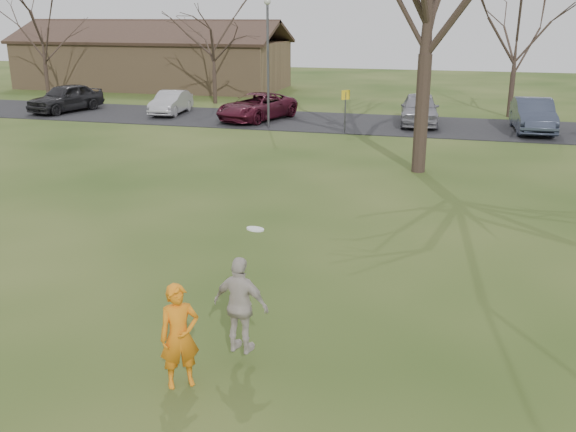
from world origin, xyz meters
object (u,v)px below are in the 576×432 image
object	(u,v)px
car_2	(257,107)
car_4	(419,109)
car_5	(533,115)
building	(153,62)
catching_play	(241,305)
player_defender	(179,336)
car_1	(171,102)
lamp_post	(268,47)
car_0	(66,98)

from	to	relation	value
car_2	car_4	world-z (taller)	car_4
car_5	building	xyz separation A→B (m)	(-26.77, 13.34, 1.09)
catching_play	player_defender	bearing A→B (deg)	-130.33
car_1	lamp_post	bearing A→B (deg)	-27.97
lamp_post	car_4	bearing A→B (deg)	21.69
player_defender	car_0	distance (m)	31.03
car_1	building	xyz separation A→B (m)	(-7.32, 12.65, 1.24)
car_4	lamp_post	bearing A→B (deg)	-163.02
car_4	building	size ratio (longest dim) A/B	0.23
car_2	catching_play	distance (m)	25.21
player_defender	building	size ratio (longest dim) A/B	0.08
car_1	building	size ratio (longest dim) A/B	0.19
car_1	lamp_post	distance (m)	7.97
car_5	catching_play	bearing A→B (deg)	-108.14
player_defender	car_1	distance (m)	28.36
lamp_post	building	bearing A→B (deg)	132.09
catching_play	building	bearing A→B (deg)	118.27
car_4	lamp_post	size ratio (longest dim) A/B	0.75
car_0	car_4	distance (m)	20.35
car_1	car_5	size ratio (longest dim) A/B	0.82
player_defender	lamp_post	size ratio (longest dim) A/B	0.27
car_1	catching_play	bearing A→B (deg)	-67.54
car_5	car_4	bearing A→B (deg)	169.53
car_2	catching_play	xyz separation A→B (m)	(7.44, -24.08, 0.31)
car_5	catching_play	world-z (taller)	catching_play
player_defender	car_0	world-z (taller)	player_defender
car_1	car_4	distance (m)	13.97
player_defender	car_1	bearing A→B (deg)	79.87
catching_play	car_0	bearing A→B (deg)	128.53
catching_play	lamp_post	xyz separation A→B (m)	(-6.14, 21.95, 2.90)
car_1	car_5	distance (m)	19.46
car_0	lamp_post	distance (m)	13.58
car_1	car_5	xyz separation A→B (m)	(19.45, -0.68, 0.15)
car_2	car_5	distance (m)	14.06
car_0	car_4	world-z (taller)	same
catching_play	car_2	bearing A→B (deg)	107.17
player_defender	car_1	size ratio (longest dim) A/B	0.43
car_0	building	size ratio (longest dim) A/B	0.23
car_2	lamp_post	size ratio (longest dim) A/B	0.82
car_0	car_4	xyz separation A→B (m)	(20.34, 0.76, -0.00)
catching_play	building	distance (m)	42.54
car_5	car_0	bearing A→B (deg)	177.27
player_defender	car_5	xyz separation A→B (m)	(7.33, 24.95, -0.01)
car_5	building	world-z (taller)	building
car_4	car_5	distance (m)	5.52
player_defender	catching_play	distance (m)	1.12
catching_play	building	world-z (taller)	building
car_0	catching_play	world-z (taller)	catching_play
car_4	lamp_post	world-z (taller)	lamp_post
car_1	catching_play	xyz separation A→B (m)	(12.82, -24.80, 0.37)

